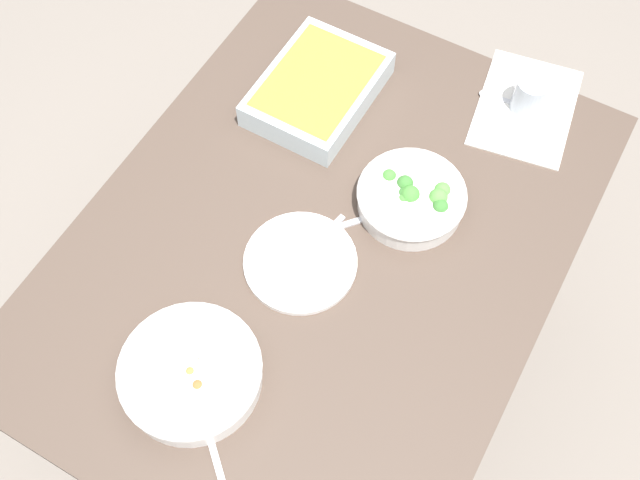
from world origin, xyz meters
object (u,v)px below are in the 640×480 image
(stew_bowl, at_px, (191,373))
(broccoli_bowl, at_px, (412,198))
(side_plate, at_px, (300,262))
(fork_on_table, at_px, (309,250))
(spoon_by_stew, at_px, (207,429))
(spoon_by_broccoli, at_px, (365,218))
(drink_cup, at_px, (530,97))
(spoon_spare, at_px, (506,101))
(baking_dish, at_px, (318,88))

(stew_bowl, bearing_deg, broccoli_bowl, 161.15)
(side_plate, bearing_deg, fork_on_table, 179.14)
(side_plate, bearing_deg, stew_bowl, -9.62)
(spoon_by_stew, height_order, spoon_by_broccoli, same)
(stew_bowl, xyz_separation_m, spoon_by_stew, (0.06, 0.07, -0.03))
(spoon_by_stew, height_order, fork_on_table, spoon_by_stew)
(drink_cup, distance_m, spoon_spare, 0.05)
(spoon_by_broccoli, bearing_deg, spoon_by_stew, -4.43)
(stew_bowl, height_order, baking_dish, same)
(broccoli_bowl, xyz_separation_m, baking_dish, (-0.15, -0.30, 0.00))
(stew_bowl, bearing_deg, spoon_spare, 164.28)
(baking_dish, distance_m, spoon_spare, 0.41)
(baking_dish, height_order, fork_on_table, baking_dish)
(baking_dish, height_order, spoon_by_stew, baking_dish)
(side_plate, height_order, spoon_by_broccoli, side_plate)
(fork_on_table, bearing_deg, stew_bowl, -8.78)
(spoon_by_broccoli, bearing_deg, stew_bowl, -14.23)
(drink_cup, xyz_separation_m, fork_on_table, (0.54, -0.23, -0.04))
(drink_cup, relative_size, fork_on_table, 0.48)
(drink_cup, height_order, fork_on_table, drink_cup)
(baking_dish, distance_m, drink_cup, 0.45)
(spoon_by_broccoli, relative_size, fork_on_table, 0.82)
(broccoli_bowl, bearing_deg, baking_dish, -116.42)
(fork_on_table, bearing_deg, spoon_by_stew, 3.33)
(stew_bowl, height_order, spoon_by_stew, stew_bowl)
(broccoli_bowl, bearing_deg, drink_cup, 162.72)
(fork_on_table, bearing_deg, spoon_by_broccoli, 152.13)
(spoon_by_stew, bearing_deg, broccoli_bowl, 169.92)
(drink_cup, bearing_deg, spoon_by_broccoli, -22.26)
(spoon_by_stew, bearing_deg, spoon_spare, 169.65)
(spoon_by_broccoli, relative_size, spoon_spare, 0.82)
(stew_bowl, xyz_separation_m, spoon_spare, (-0.86, 0.24, -0.03))
(side_plate, bearing_deg, drink_cup, 157.62)
(broccoli_bowl, distance_m, drink_cup, 0.36)
(spoon_by_broccoli, xyz_separation_m, fork_on_table, (0.12, -0.06, -0.00))
(side_plate, height_order, spoon_by_stew, side_plate)
(spoon_by_stew, height_order, spoon_spare, same)
(broccoli_bowl, bearing_deg, spoon_by_broccoli, -41.23)
(spoon_by_broccoli, height_order, fork_on_table, spoon_by_broccoli)
(spoon_by_stew, relative_size, spoon_spare, 0.82)
(spoon_by_broccoli, distance_m, fork_on_table, 0.13)
(stew_bowl, distance_m, drink_cup, 0.91)
(baking_dish, bearing_deg, spoon_by_broccoli, 46.69)
(fork_on_table, bearing_deg, drink_cup, 156.47)
(side_plate, height_order, spoon_spare, side_plate)
(stew_bowl, bearing_deg, spoon_by_stew, 48.72)
(baking_dish, distance_m, spoon_by_broccoli, 0.32)
(drink_cup, height_order, spoon_spare, drink_cup)
(broccoli_bowl, relative_size, spoon_by_stew, 1.52)
(spoon_by_broccoli, bearing_deg, drink_cup, 157.74)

